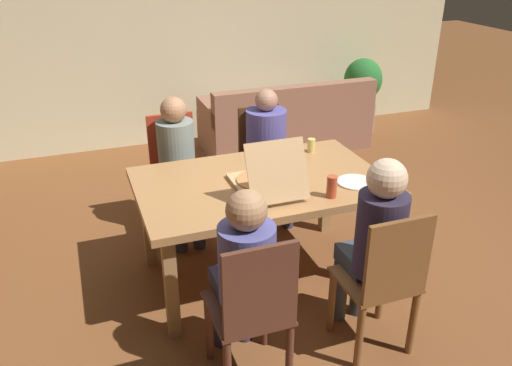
# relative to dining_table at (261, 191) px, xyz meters

# --- Properties ---
(ground_plane) EXTENTS (20.00, 20.00, 0.00)m
(ground_plane) POSITION_rel_dining_table_xyz_m (0.00, 0.00, -0.69)
(ground_plane) COLOR brown
(back_wall) EXTENTS (7.50, 0.12, 2.87)m
(back_wall) POSITION_rel_dining_table_xyz_m (0.00, 3.05, 0.74)
(back_wall) COLOR beige
(back_wall) RESTS_ON ground
(dining_table) EXTENTS (1.69, 1.06, 0.78)m
(dining_table) POSITION_rel_dining_table_xyz_m (0.00, 0.00, 0.00)
(dining_table) COLOR #AF7947
(dining_table) RESTS_ON ground
(chair_0) EXTENTS (0.39, 0.41, 0.95)m
(chair_0) POSITION_rel_dining_table_xyz_m (0.38, 0.98, -0.19)
(chair_0) COLOR #512E18
(chair_0) RESTS_ON ground
(person_0) EXTENTS (0.35, 0.53, 1.15)m
(person_0) POSITION_rel_dining_table_xyz_m (0.38, 0.83, -0.01)
(person_0) COLOR #31314D
(person_0) RESTS_ON ground
(chair_1) EXTENTS (0.40, 0.43, 0.98)m
(chair_1) POSITION_rel_dining_table_xyz_m (-0.41, 0.94, -0.18)
(chair_1) COLOR #B53722
(chair_1) RESTS_ON ground
(person_1) EXTENTS (0.30, 0.53, 1.17)m
(person_1) POSITION_rel_dining_table_xyz_m (-0.41, 0.78, -0.01)
(person_1) COLOR #37394D
(person_1) RESTS_ON ground
(chair_2) EXTENTS (0.41, 0.43, 0.97)m
(chair_2) POSITION_rel_dining_table_xyz_m (-0.41, -0.98, -0.17)
(chair_2) COLOR #542E22
(chair_2) RESTS_ON ground
(person_2) EXTENTS (0.30, 0.48, 1.17)m
(person_2) POSITION_rel_dining_table_xyz_m (-0.41, -0.83, 0.00)
(person_2) COLOR #302D44
(person_2) RESTS_ON ground
(chair_3) EXTENTS (0.42, 0.40, 0.96)m
(chair_3) POSITION_rel_dining_table_xyz_m (0.38, -0.98, -0.18)
(chair_3) COLOR brown
(chair_3) RESTS_ON ground
(person_3) EXTENTS (0.28, 0.46, 1.23)m
(person_3) POSITION_rel_dining_table_xyz_m (0.38, -0.85, 0.03)
(person_3) COLOR #383F49
(person_3) RESTS_ON ground
(pizza_box_0) EXTENTS (0.39, 0.54, 0.39)m
(pizza_box_0) POSITION_rel_dining_table_xyz_m (-0.02, -0.11, 0.14)
(pizza_box_0) COLOR tan
(pizza_box_0) RESTS_ON dining_table
(plate_0) EXTENTS (0.21, 0.21, 0.01)m
(plate_0) POSITION_rel_dining_table_xyz_m (0.31, 0.27, 0.09)
(plate_0) COLOR white
(plate_0) RESTS_ON dining_table
(plate_1) EXTENTS (0.25, 0.25, 0.01)m
(plate_1) POSITION_rel_dining_table_xyz_m (0.59, -0.27, 0.09)
(plate_1) COLOR white
(plate_1) RESTS_ON dining_table
(drinking_glass_0) EXTENTS (0.06, 0.06, 0.11)m
(drinking_glass_0) POSITION_rel_dining_table_xyz_m (0.54, 0.35, 0.14)
(drinking_glass_0) COLOR #DCC564
(drinking_glass_0) RESTS_ON dining_table
(drinking_glass_1) EXTENTS (0.07, 0.07, 0.15)m
(drinking_glass_1) POSITION_rel_dining_table_xyz_m (0.33, -0.39, 0.16)
(drinking_glass_1) COLOR #BC4A2B
(drinking_glass_1) RESTS_ON dining_table
(couch) EXTENTS (1.91, 0.83, 0.82)m
(couch) POSITION_rel_dining_table_xyz_m (1.18, 2.31, -0.40)
(couch) COLOR #956550
(couch) RESTS_ON ground
(potted_plant) EXTENTS (0.47, 0.47, 0.93)m
(potted_plant) POSITION_rel_dining_table_xyz_m (2.31, 2.54, -0.17)
(potted_plant) COLOR gray
(potted_plant) RESTS_ON ground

